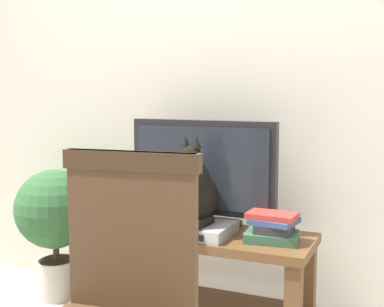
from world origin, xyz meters
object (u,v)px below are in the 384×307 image
at_px(tv, 202,173).
at_px(potted_plant, 55,217).
at_px(tv_stand, 196,261).
at_px(wooden_chair, 117,299).
at_px(media_box, 195,228).
at_px(cat, 194,191).
at_px(book_stack, 273,228).

distance_m(tv, potted_plant, 0.96).
xyz_separation_m(tv_stand, wooden_chair, (0.19, -1.04, 0.24)).
bearing_deg(media_box, cat, -85.39).
height_order(tv, wooden_chair, tv).
xyz_separation_m(media_box, cat, (0.00, -0.01, 0.19)).
height_order(tv, cat, tv).
bearing_deg(media_box, tv_stand, 108.37).
xyz_separation_m(tv_stand, book_stack, (0.40, -0.02, 0.22)).
bearing_deg(tv, wooden_chair, -80.22).
bearing_deg(potted_plant, media_box, -5.47).
bearing_deg(media_box, potted_plant, 174.53).
height_order(tv_stand, book_stack, book_stack).
relative_size(tv_stand, wooden_chair, 1.14).
height_order(wooden_chair, potted_plant, wooden_chair).
height_order(tv_stand, media_box, media_box).
bearing_deg(tv_stand, cat, -74.56).
height_order(media_box, potted_plant, potted_plant).
distance_m(tv, cat, 0.16).
relative_size(tv_stand, media_box, 3.28).
relative_size(cat, wooden_chair, 0.42).
bearing_deg(tv_stand, book_stack, -3.02).
bearing_deg(tv_stand, tv, 89.98).
height_order(media_box, book_stack, book_stack).
distance_m(media_box, wooden_chair, 1.00).
distance_m(tv_stand, wooden_chair, 1.08).
relative_size(media_box, book_stack, 1.38).
bearing_deg(wooden_chair, media_box, 100.12).
bearing_deg(tv, tv_stand, -90.02).
relative_size(wooden_chair, potted_plant, 1.35).
bearing_deg(book_stack, potted_plant, 177.43).
distance_m(cat, wooden_chair, 1.00).
distance_m(tv_stand, potted_plant, 0.91).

